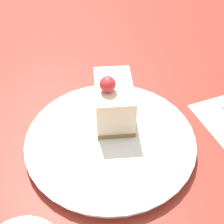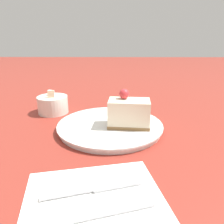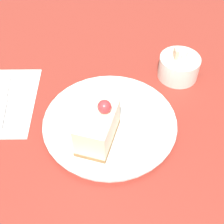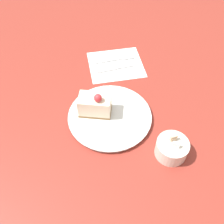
% 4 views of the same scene
% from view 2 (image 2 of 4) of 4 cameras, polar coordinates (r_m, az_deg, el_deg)
% --- Properties ---
extents(ground_plane, '(4.00, 4.00, 0.00)m').
position_cam_2_polar(ground_plane, '(0.55, 3.18, -6.22)').
color(ground_plane, maroon).
extents(plate, '(0.28, 0.28, 0.02)m').
position_cam_2_polar(plate, '(0.58, -0.51, -3.66)').
color(plate, silver).
rests_on(plate, ground_plane).
extents(cake_slice, '(0.07, 0.11, 0.09)m').
position_cam_2_polar(cake_slice, '(0.55, 4.39, -0.15)').
color(cake_slice, olive).
rests_on(cake_slice, plate).
extents(napkin, '(0.23, 0.25, 0.00)m').
position_cam_2_polar(napkin, '(0.35, -4.48, -22.60)').
color(napkin, white).
rests_on(napkin, ground_plane).
extents(fork, '(0.06, 0.17, 0.00)m').
position_cam_2_polar(fork, '(0.33, -6.84, -25.60)').
color(fork, silver).
rests_on(fork, napkin).
extents(knife, '(0.06, 0.16, 0.00)m').
position_cam_2_polar(knife, '(0.37, -2.54, -19.14)').
color(knife, silver).
rests_on(knife, napkin).
extents(sugar_bowl, '(0.09, 0.09, 0.08)m').
position_cam_2_polar(sugar_bowl, '(0.72, -15.19, 1.91)').
color(sugar_bowl, silver).
rests_on(sugar_bowl, ground_plane).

